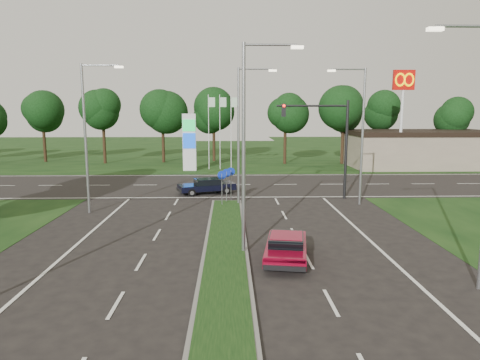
{
  "coord_description": "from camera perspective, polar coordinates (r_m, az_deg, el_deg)",
  "views": [
    {
      "loc": [
        0.19,
        -12.1,
        6.18
      ],
      "look_at": [
        0.82,
        12.84,
        2.2
      ],
      "focal_mm": 32.0,
      "sensor_mm": 36.0,
      "label": 1
    }
  ],
  "objects": [
    {
      "name": "streetlight_left_far",
      "position": [
        27.47,
        -19.57,
        6.24
      ],
      "size": [
        2.53,
        0.22,
        9.0
      ],
      "color": "gray",
      "rests_on": "ground"
    },
    {
      "name": "mcdonalds_sign",
      "position": [
        47.57,
        20.91,
        10.65
      ],
      "size": [
        2.2,
        0.47,
        10.4
      ],
      "color": "silver",
      "rests_on": "ground"
    },
    {
      "name": "ground",
      "position": [
        13.59,
        -2.19,
        -18.0
      ],
      "size": [
        160.0,
        160.0,
        0.0
      ],
      "primitive_type": "plane",
      "color": "black",
      "rests_on": "ground"
    },
    {
      "name": "streetlight_median_near",
      "position": [
        18.15,
        1.12,
        5.58
      ],
      "size": [
        2.53,
        0.22,
        9.0
      ],
      "color": "gray",
      "rests_on": "ground"
    },
    {
      "name": "navy_sedan",
      "position": [
        32.67,
        -4.44,
        -0.76
      ],
      "size": [
        4.54,
        2.96,
        1.16
      ],
      "rotation": [
        0.0,
        0.0,
        1.89
      ],
      "color": "black",
      "rests_on": "ground"
    },
    {
      "name": "cross_road",
      "position": [
        36.63,
        -1.73,
        -0.65
      ],
      "size": [
        160.0,
        12.0,
        0.02
      ],
      "primitive_type": "cube",
      "color": "black",
      "rests_on": "ground"
    },
    {
      "name": "median_signs",
      "position": [
        28.85,
        -1.81,
        0.15
      ],
      "size": [
        1.16,
        1.76,
        2.38
      ],
      "color": "gray",
      "rests_on": "ground"
    },
    {
      "name": "commercial_building",
      "position": [
        52.98,
        22.92,
        3.83
      ],
      "size": [
        16.0,
        9.0,
        4.0
      ],
      "primitive_type": "cube",
      "color": "gray",
      "rests_on": "ground"
    },
    {
      "name": "traffic_signal",
      "position": [
        30.94,
        11.69,
        6.05
      ],
      "size": [
        5.1,
        0.42,
        7.0
      ],
      "color": "black",
      "rests_on": "ground"
    },
    {
      "name": "red_sedan",
      "position": [
        18.27,
        6.19,
        -8.79
      ],
      "size": [
        2.3,
        4.25,
        1.11
      ],
      "rotation": [
        0.0,
        0.0,
        -0.17
      ],
      "color": "maroon",
      "rests_on": "ground"
    },
    {
      "name": "median_kerb",
      "position": [
        17.23,
        -2.03,
        -11.75
      ],
      "size": [
        2.0,
        26.0,
        0.12
      ],
      "primitive_type": "cube",
      "color": "slate",
      "rests_on": "ground"
    },
    {
      "name": "streetlight_median_far",
      "position": [
        28.13,
        0.2,
        6.82
      ],
      "size": [
        2.53,
        0.22,
        9.0
      ],
      "color": "gray",
      "rests_on": "ground"
    },
    {
      "name": "streetlight_right_far",
      "position": [
        29.41,
        15.68,
        6.58
      ],
      "size": [
        2.53,
        0.22,
        9.0
      ],
      "rotation": [
        0.0,
        0.0,
        3.14
      ],
      "color": "gray",
      "rests_on": "ground"
    },
    {
      "name": "verge_far",
      "position": [
        67.39,
        -1.61,
        3.8
      ],
      "size": [
        160.0,
        50.0,
        0.02
      ],
      "primitive_type": "cube",
      "color": "black",
      "rests_on": "ground"
    },
    {
      "name": "gas_pylon",
      "position": [
        45.42,
        -6.5,
        5.24
      ],
      "size": [
        5.8,
        1.26,
        8.0
      ],
      "color": "silver",
      "rests_on": "ground"
    },
    {
      "name": "treeline_far",
      "position": [
        52.04,
        -1.57,
        9.78
      ],
      "size": [
        6.0,
        6.0,
        9.9
      ],
      "color": "black",
      "rests_on": "ground"
    }
  ]
}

